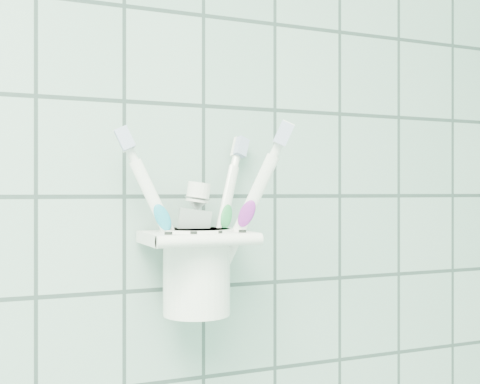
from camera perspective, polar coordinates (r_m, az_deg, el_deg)
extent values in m
cube|color=white|center=(0.70, -5.10, -4.93)|extent=(0.05, 0.02, 0.03)
cube|color=white|center=(0.66, -4.11, -4.33)|extent=(0.11, 0.09, 0.01)
cylinder|color=white|center=(0.62, -2.81, -4.62)|extent=(0.11, 0.01, 0.01)
cylinder|color=black|center=(0.62, -6.80, -3.94)|extent=(0.01, 0.01, 0.00)
cylinder|color=black|center=(0.63, -4.39, -3.89)|extent=(0.01, 0.01, 0.00)
cylinder|color=black|center=(0.64, -2.05, -3.83)|extent=(0.01, 0.01, 0.00)
cylinder|color=black|center=(0.65, 0.23, -3.77)|extent=(0.01, 0.01, 0.00)
cylinder|color=white|center=(0.67, -4.14, -7.55)|extent=(0.07, 0.07, 0.10)
cylinder|color=white|center=(0.67, -4.14, -3.75)|extent=(0.08, 0.08, 0.01)
cylinder|color=black|center=(0.67, -4.14, -3.66)|extent=(0.07, 0.07, 0.00)
cylinder|color=white|center=(0.65, -3.34, -3.33)|extent=(0.09, 0.03, 0.17)
cylinder|color=white|center=(0.65, -3.34, 5.31)|extent=(0.02, 0.01, 0.03)
cube|color=silver|center=(0.65, -3.15, 6.67)|extent=(0.02, 0.01, 0.03)
cube|color=white|center=(0.66, -3.37, 6.60)|extent=(0.02, 0.01, 0.03)
ellipsoid|color=teal|center=(0.65, -3.16, -1.49)|extent=(0.03, 0.01, 0.03)
cylinder|color=white|center=(0.65, -3.41, -3.55)|extent=(0.07, 0.06, 0.16)
cylinder|color=white|center=(0.66, -3.41, 4.80)|extent=(0.02, 0.02, 0.03)
cube|color=silver|center=(0.65, -3.23, 6.11)|extent=(0.02, 0.02, 0.03)
cube|color=white|center=(0.66, -3.44, 6.05)|extent=(0.02, 0.01, 0.03)
ellipsoid|color=green|center=(0.65, -3.24, -1.78)|extent=(0.02, 0.02, 0.03)
cylinder|color=white|center=(0.68, -3.32, -2.87)|extent=(0.08, 0.07, 0.17)
cylinder|color=white|center=(0.68, -3.32, 5.78)|extent=(0.02, 0.02, 0.03)
cube|color=silver|center=(0.68, -3.13, 7.14)|extent=(0.02, 0.02, 0.03)
cube|color=white|center=(0.68, -3.35, 7.07)|extent=(0.02, 0.02, 0.03)
ellipsoid|color=purple|center=(0.67, -3.15, -1.03)|extent=(0.03, 0.02, 0.04)
cube|color=silver|center=(0.68, -5.45, -6.01)|extent=(0.05, 0.02, 0.11)
cube|color=silver|center=(0.68, -5.45, -10.25)|extent=(0.04, 0.01, 0.02)
cone|color=silver|center=(0.67, -5.45, -1.12)|extent=(0.04, 0.04, 0.02)
cylinder|color=white|center=(0.67, -5.46, 0.07)|extent=(0.03, 0.03, 0.03)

